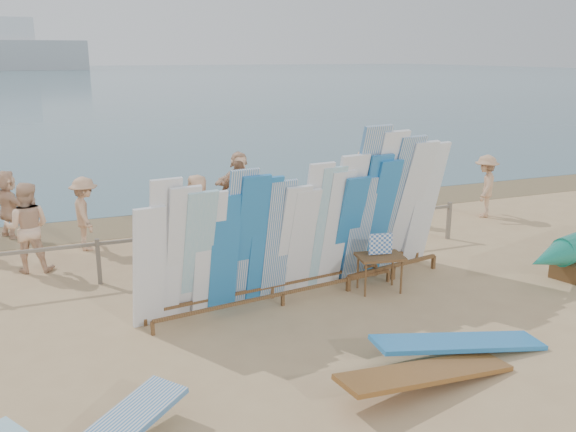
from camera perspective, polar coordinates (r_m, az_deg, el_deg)
name	(u,v)px	position (r m, az deg, el deg)	size (l,w,h in m)	color
ground	(248,330)	(9.92, -3.80, -10.62)	(160.00, 160.00, 0.00)	tan
ocean	(54,76)	(136.64, -21.02, 12.14)	(320.00, 240.00, 0.02)	#406472
wet_sand_strip	(164,220)	(16.53, -11.53, -0.38)	(40.00, 2.60, 0.01)	olive
distant_ship	(1,50)	(188.78, -25.28, 13.83)	(45.00, 8.00, 14.00)	#999EA3
fence	(201,241)	(12.40, -8.14, -2.32)	(12.08, 0.08, 0.90)	#7C6F5D
main_surfboard_rack	(277,241)	(10.58, -0.99, -2.35)	(5.05, 1.36, 2.52)	brown
side_surfboard_rack	(386,209)	(11.93, 9.20, 0.64)	(2.75, 1.21, 3.06)	brown
vendor_table	(379,272)	(11.44, 8.55, -5.20)	(0.92, 0.72, 1.11)	brown
flat_board_d	(459,355)	(9.51, 15.69, -12.38)	(0.56, 2.70, 0.07)	#2574B9
flat_board_c	(427,387)	(8.58, 12.84, -15.34)	(0.56, 2.70, 0.07)	brown
beach_chair_left	(202,250)	(13.02, -8.10, -3.21)	(0.64, 0.66, 0.88)	red
beach_chair_right	(288,239)	(13.71, -0.02, -2.17)	(0.62, 0.64, 0.85)	red
stroller	(318,230)	(13.83, 2.85, -1.32)	(0.64, 0.83, 1.03)	red
beachgoer_3	(85,214)	(14.33, -18.44, 0.22)	(1.07, 0.44, 1.66)	tan
beachgoer_6	(198,211)	(13.97, -8.43, 0.48)	(0.81, 0.39, 1.67)	tan
beachgoer_11	(8,204)	(15.97, -24.70, 1.02)	(1.52, 0.49, 1.63)	beige
beachgoer_7	(251,204)	(14.42, -3.50, 1.15)	(0.62, 0.34, 1.70)	#8C6042
beachgoer_4	(240,197)	(15.00, -4.49, 1.83)	(1.04, 0.45, 1.78)	#8C6042
beachgoer_extra_0	(485,186)	(17.23, 17.98, 2.68)	(1.09, 0.45, 1.68)	tan
beachgoer_5	(240,183)	(16.80, -4.56, 3.13)	(1.59, 0.52, 1.72)	beige
beachgoer_9	(364,184)	(16.46, 7.17, 2.99)	(1.17, 0.48, 1.81)	tan
beachgoer_2	(28,227)	(13.25, -23.19, -0.99)	(0.89, 0.43, 1.84)	beige
beachgoer_8	(376,185)	(16.15, 8.28, 2.84)	(0.92, 0.44, 1.89)	beige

